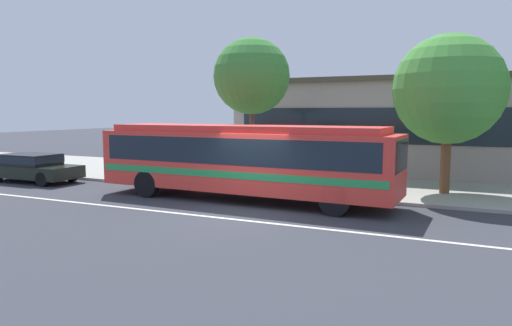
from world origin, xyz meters
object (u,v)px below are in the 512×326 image
Objects in this scene: transit_bus at (243,157)px; sedan_behind_bus at (33,166)px; street_tree_near_stop at (252,76)px; pedestrian_waiting_near_sign at (378,168)px; bus_stop_sign at (352,152)px; pedestrian_walking_along_curb at (213,157)px; street_tree_mid_block at (449,90)px.

transit_bus is 2.54× the size of sedan_behind_bus.
transit_bus is 1.77× the size of street_tree_near_stop.
bus_stop_sign reaches higher than pedestrian_waiting_near_sign.
sedan_behind_bus is at bearing -171.40° from bus_stop_sign.
street_tree_near_stop reaches higher than pedestrian_waiting_near_sign.
pedestrian_waiting_near_sign is (4.30, 2.84, -0.50)m from transit_bus.
pedestrian_walking_along_curb is (-7.58, 0.61, 0.04)m from pedestrian_waiting_near_sign.
transit_bus is 4.46× the size of bus_stop_sign.
street_tree_near_stop reaches higher than bus_stop_sign.
pedestrian_waiting_near_sign is (15.06, 2.88, 0.37)m from sedan_behind_bus.
street_tree_mid_block reaches higher than transit_bus.
sedan_behind_bus is 18.11m from street_tree_mid_block.
street_tree_mid_block reaches higher than pedestrian_walking_along_curb.
sedan_behind_bus is at bearing -154.99° from pedestrian_walking_along_curb.
street_tree_near_stop is at bearing 8.12° from pedestrian_walking_along_curb.
sedan_behind_bus is 0.74× the size of street_tree_mid_block.
pedestrian_waiting_near_sign is 7.61m from pedestrian_walking_along_curb.
pedestrian_walking_along_curb reaches higher than sedan_behind_bus.
bus_stop_sign is at bearing -149.44° from street_tree_mid_block.
transit_bus is at bearing -46.40° from pedestrian_walking_along_curb.
transit_bus is at bearing 0.23° from sedan_behind_bus.
pedestrian_waiting_near_sign is 3.90m from street_tree_mid_block.
pedestrian_waiting_near_sign is 0.97× the size of pedestrian_walking_along_curb.
transit_bus is 6.69× the size of pedestrian_waiting_near_sign.
bus_stop_sign is 0.40× the size of street_tree_near_stop.
transit_bus is 5.18m from pedestrian_waiting_near_sign.
street_tree_mid_block is (3.16, 1.87, 2.30)m from bus_stop_sign.
bus_stop_sign is (3.43, 2.10, 0.14)m from transit_bus.
street_tree_near_stop reaches higher than pedestrian_walking_along_curb.
bus_stop_sign is at bearing 8.60° from sedan_behind_bus.
pedestrian_walking_along_curb is at bearing 175.40° from pedestrian_waiting_near_sign.
street_tree_mid_block is at bearing 3.05° from pedestrian_walking_along_curb.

